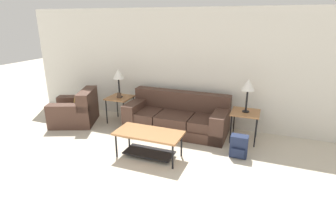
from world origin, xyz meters
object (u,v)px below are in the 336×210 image
(side_table_left, at_px, (120,99))
(backpack, at_px, (239,147))
(table_lamp_left, at_px, (118,75))
(armchair, at_px, (76,111))
(coffee_table, at_px, (149,139))
(table_lamp_right, at_px, (248,86))
(couch, at_px, (177,118))
(side_table_right, at_px, (245,115))

(side_table_left, xyz_separation_m, backpack, (2.85, -0.72, -0.36))
(table_lamp_left, xyz_separation_m, backpack, (2.85, -0.72, -0.94))
(side_table_left, height_order, backpack, side_table_left)
(armchair, distance_m, table_lamp_left, 1.34)
(armchair, bearing_deg, side_table_left, 26.12)
(coffee_table, xyz_separation_m, table_lamp_right, (1.50, 1.31, 0.79))
(armchair, bearing_deg, table_lamp_left, 26.12)
(couch, height_order, side_table_right, couch)
(couch, relative_size, table_lamp_right, 3.34)
(table_lamp_right, distance_m, backpack, 1.19)
(couch, relative_size, coffee_table, 1.86)
(couch, height_order, backpack, couch)
(side_table_right, height_order, table_lamp_left, table_lamp_left)
(coffee_table, relative_size, side_table_right, 1.93)
(backpack, bearing_deg, armchair, 175.95)
(armchair, distance_m, side_table_left, 1.07)
(side_table_left, bearing_deg, table_lamp_right, 0.00)
(couch, height_order, table_lamp_left, table_lamp_left)
(coffee_table, height_order, side_table_right, side_table_right)
(couch, relative_size, backpack, 5.46)
(armchair, relative_size, side_table_right, 1.99)
(side_table_left, relative_size, table_lamp_right, 0.93)
(coffee_table, distance_m, side_table_right, 2.00)
(table_lamp_right, bearing_deg, side_table_right, -97.13)
(coffee_table, relative_size, backpack, 2.93)
(couch, relative_size, side_table_right, 3.61)
(backpack, bearing_deg, side_table_right, 89.12)
(couch, xyz_separation_m, armchair, (-2.36, -0.45, -0.01))
(coffee_table, bearing_deg, table_lamp_left, 136.19)
(couch, bearing_deg, side_table_left, 179.71)
(armchair, height_order, table_lamp_right, table_lamp_right)
(armchair, height_order, coffee_table, armchair)
(side_table_right, relative_size, backpack, 1.51)
(coffee_table, xyz_separation_m, table_lamp_left, (-1.36, 1.31, 0.79))
(side_table_right, height_order, table_lamp_right, table_lamp_right)
(table_lamp_left, distance_m, table_lamp_right, 2.86)
(table_lamp_left, bearing_deg, armchair, -153.88)
(side_table_right, relative_size, table_lamp_right, 0.93)
(table_lamp_right, height_order, backpack, table_lamp_right)
(couch, xyz_separation_m, backpack, (1.42, -0.72, -0.10))
(armchair, distance_m, table_lamp_right, 3.92)
(table_lamp_right, bearing_deg, armchair, -173.14)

